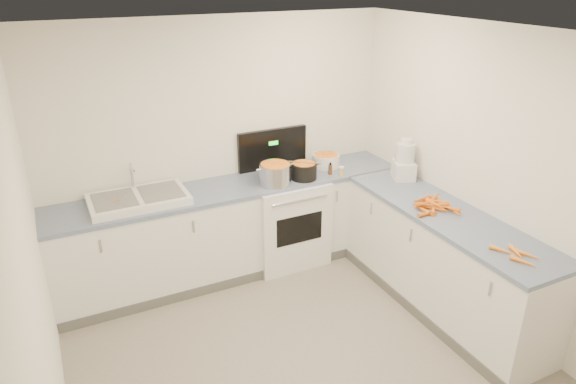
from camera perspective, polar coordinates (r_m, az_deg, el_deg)
name	(u,v)px	position (r m, az deg, el deg)	size (l,w,h in m)	color
floor	(316,375)	(4.21, 3.13, -19.60)	(3.50, 4.00, 0.00)	gray
ceiling	(326,40)	(3.09, 4.20, 16.52)	(3.50, 4.00, 0.00)	white
wall_back	(221,146)	(5.16, -7.45, 5.05)	(3.50, 2.50, 0.00)	white
wall_left	(36,300)	(3.12, -26.23, -10.67)	(4.00, 2.50, 0.00)	white
wall_right	(508,187)	(4.53, 23.23, 0.56)	(4.00, 2.50, 0.00)	white
counter_back	(235,228)	(5.20, -5.90, -4.05)	(3.50, 0.62, 0.94)	white
counter_right	(442,260)	(4.84, 16.76, -7.29)	(0.62, 2.20, 0.94)	white
stove	(285,218)	(5.38, -0.36, -2.90)	(0.76, 0.65, 1.36)	white
sink	(139,199)	(4.79, -16.27, -0.75)	(0.86, 0.52, 0.31)	white
steel_pot	(275,175)	(4.98, -1.43, 1.90)	(0.31, 0.31, 0.23)	silver
black_pot	(304,172)	(5.12, 1.78, 2.24)	(0.26, 0.26, 0.18)	black
wooden_spoon	(304,162)	(5.08, 1.80, 3.30)	(0.01, 0.01, 0.35)	#AD7A47
mixing_bowl	(326,160)	(5.46, 4.23, 3.54)	(0.29, 0.29, 0.13)	white
extract_bottle	(330,170)	(5.25, 4.72, 2.50)	(0.04, 0.04, 0.10)	#593319
spice_jar	(341,172)	(5.23, 5.93, 2.23)	(0.05, 0.05, 0.08)	#E5B266
food_processor	(404,162)	(5.22, 12.80, 3.31)	(0.28, 0.30, 0.41)	white
carrot_pile	(433,205)	(4.67, 15.83, -1.39)	(0.42, 0.41, 0.08)	orange
peeled_carrots	(517,254)	(4.13, 24.09, -6.35)	(0.22, 0.37, 0.04)	orange
peelings	(116,199)	(4.75, -18.55, -0.74)	(0.18, 0.21, 0.01)	tan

